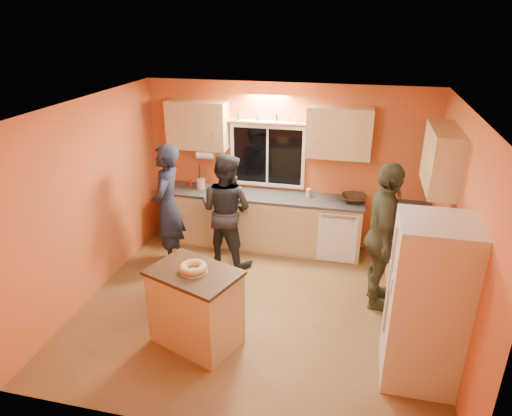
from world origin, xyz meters
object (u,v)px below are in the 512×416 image
(refrigerator, at_px, (426,304))
(person_right, at_px, (383,238))
(person_center, at_px, (226,210))
(island, at_px, (196,306))
(person_left, at_px, (168,207))

(refrigerator, distance_m, person_right, 1.30)
(refrigerator, relative_size, person_right, 0.93)
(person_center, distance_m, person_right, 2.32)
(refrigerator, height_order, person_center, refrigerator)
(person_center, height_order, person_right, person_right)
(refrigerator, relative_size, person_center, 1.04)
(island, height_order, person_center, person_center)
(person_right, bearing_deg, island, 119.07)
(refrigerator, bearing_deg, person_left, 154.56)
(island, bearing_deg, refrigerator, 20.60)
(refrigerator, distance_m, person_center, 3.21)
(refrigerator, height_order, person_left, person_left)
(island, xyz_separation_m, person_right, (2.04, 1.25, 0.49))
(person_left, bearing_deg, person_right, 76.79)
(refrigerator, height_order, person_right, person_right)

